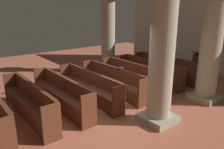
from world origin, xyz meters
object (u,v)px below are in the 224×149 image
object	(u,v)px
pillar_aisle_side	(211,43)
lectern	(196,66)
pillar_far_side	(108,32)
pew_row_5	(61,92)
pew_row_3	(112,80)
pew_row_6	(29,100)
pew_row_0	(165,67)
pew_row_2	(132,75)
pew_row_4	(89,85)
pew_row_1	(150,70)
hymn_book	(120,68)
pillar_aisle_rear	(162,52)

from	to	relation	value
pillar_aisle_side	lectern	world-z (taller)	pillar_aisle_side
pillar_far_side	pew_row_5	bearing A→B (deg)	-56.91
pew_row_3	pew_row_6	size ratio (longest dim) A/B	1.00
pew_row_5	pew_row_6	size ratio (longest dim) A/B	1.00
pew_row_6	pew_row_0	bearing A→B (deg)	90.00
pew_row_5	pillar_far_side	xyz separation A→B (m)	(-2.30, 3.53, 1.36)
pew_row_2	pew_row_4	world-z (taller)	same
pew_row_0	pew_row_2	size ratio (longest dim) A/B	1.00
pew_row_1	pew_row_2	size ratio (longest dim) A/B	1.00
pew_row_3	lectern	bearing A→B (deg)	80.68
pew_row_0	pew_row_1	world-z (taller)	same
pillar_far_side	pew_row_1	bearing A→B (deg)	7.72
pew_row_1	hymn_book	bearing A→B (deg)	-83.13
pew_row_0	pew_row_4	distance (m)	3.84
pew_row_3	pew_row_6	distance (m)	2.88
pew_row_0	pillar_far_side	distance (m)	2.95
pew_row_6	pillar_aisle_side	world-z (taller)	pillar_aisle_side
pew_row_3	pew_row_5	bearing A→B (deg)	-90.00
hymn_book	pillar_aisle_rear	bearing A→B (deg)	-13.98
pew_row_2	pew_row_6	size ratio (longest dim) A/B	1.00
pew_row_0	lectern	xyz separation A→B (m)	(0.69, 1.31, -0.03)
pew_row_2	lectern	distance (m)	3.30
pew_row_0	pew_row_4	size ratio (longest dim) A/B	1.00
pew_row_5	pillar_aisle_side	xyz separation A→B (m)	(2.35, 3.91, 1.36)
pew_row_1	pew_row_2	world-z (taller)	same
pew_row_3	lectern	size ratio (longest dim) A/B	2.85
pillar_aisle_side	pew_row_4	bearing A→B (deg)	-128.52
pew_row_0	pew_row_2	world-z (taller)	same
pew_row_0	pew_row_1	distance (m)	0.96
pew_row_5	pew_row_6	bearing A→B (deg)	-90.00
pew_row_0	pew_row_6	bearing A→B (deg)	-90.00
pillar_far_side	lectern	bearing A→B (deg)	40.85
pillar_aisle_side	pillar_aisle_rear	distance (m)	2.33
pew_row_1	pew_row_0	bearing A→B (deg)	90.00
pillar_aisle_rear	pew_row_0	bearing A→B (deg)	126.10
pew_row_6	hymn_book	distance (m)	3.11
pew_row_4	pew_row_6	bearing A→B (deg)	-90.00
pew_row_0	pillar_aisle_rear	xyz separation A→B (m)	(2.35, -3.22, 1.36)
pew_row_3	pillar_aisle_side	size ratio (longest dim) A/B	0.87
pew_row_6	pillar_aisle_rear	world-z (taller)	pillar_aisle_rear
pillar_aisle_side	pew_row_3	bearing A→B (deg)	-139.72
pew_row_2	pew_row_4	distance (m)	1.92
pew_row_5	pew_row_6	world-z (taller)	same
pillar_aisle_rear	lectern	distance (m)	5.02
pew_row_4	pew_row_5	distance (m)	0.96
pew_row_3	pillar_aisle_rear	bearing A→B (deg)	-8.28
pew_row_6	pew_row_2	bearing A→B (deg)	90.00
pew_row_0	pew_row_5	distance (m)	4.80
pew_row_1	pew_row_6	size ratio (longest dim) A/B	1.00
pew_row_4	pew_row_1	bearing A→B (deg)	90.00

